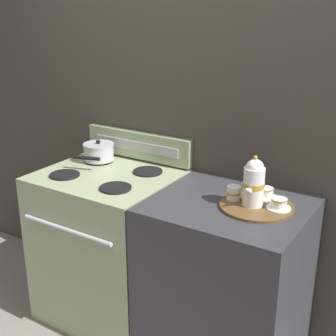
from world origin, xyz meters
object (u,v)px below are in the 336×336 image
Objects in this scene: creamer_jug at (234,193)px; saucepan at (98,152)px; stove at (110,246)px; teapot at (254,182)px; teacup_left at (279,204)px; teacup_right at (266,193)px; serving_tray at (257,206)px.

saucepan is at bearing 173.05° from creamer_jug.
stove is 13.21× the size of creamer_jug.
saucepan is 1.19× the size of teapot.
stove is at bearing -38.75° from saucepan.
teapot is 2.14× the size of teacup_left.
teapot is 0.15m from teacup_left.
teacup_right is at bearing -0.55° from saucepan.
serving_tray is (1.09, -0.12, -0.06)m from saucepan.
teapot reaches higher than teacup_right.
stove is 3.77× the size of teapot.
serving_tray is 5.02× the size of creamer_jug.
teacup_right reaches higher than stove.
teacup_right is (0.00, 0.11, 0.03)m from serving_tray.
creamer_jug is at bearing 172.30° from teapot.
saucepan is at bearing 173.77° from serving_tray.
saucepan is 1.08m from teapot.
saucepan is 2.55× the size of teacup_left.
creamer_jug is (-0.13, 0.00, 0.04)m from serving_tray.
teapot is 3.50× the size of creamer_jug.
creamer_jug is at bearing -176.55° from teacup_left.
saucepan is 0.98m from creamer_jug.
serving_tray is 0.13m from creamer_jug.
teacup_right is 1.63× the size of creamer_jug.
saucepan is (-0.18, 0.15, 0.53)m from stove.
saucepan is 1.09m from teacup_right.
saucepan reaches higher than serving_tray.
teapot reaches higher than saucepan.
teacup_right is at bearing 89.88° from serving_tray.
serving_tray is 0.11m from teacup_left.
teapot is at bearing -7.02° from saucepan.
stove is 8.08× the size of teacup_right.
teapot is (0.89, 0.01, 0.60)m from stove.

